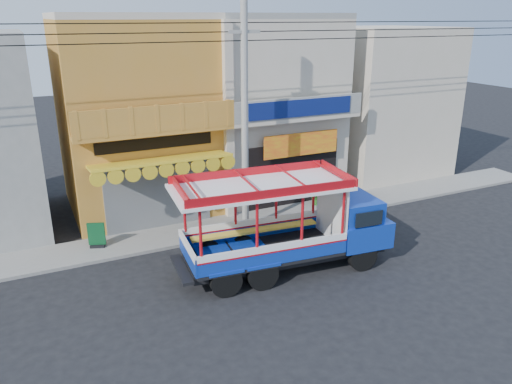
% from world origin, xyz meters
% --- Properties ---
extents(ground, '(90.00, 90.00, 0.00)m').
position_xyz_m(ground, '(0.00, 0.00, 0.00)').
color(ground, black).
rests_on(ground, ground).
extents(sidewalk, '(30.00, 2.00, 0.12)m').
position_xyz_m(sidewalk, '(0.00, 4.00, 0.06)').
color(sidewalk, slate).
rests_on(sidewalk, ground).
extents(shophouse_left, '(6.00, 7.50, 8.24)m').
position_xyz_m(shophouse_left, '(-4.00, 7.96, 4.11)').
color(shophouse_left, '#B97D29').
rests_on(shophouse_left, ground).
extents(shophouse_right, '(6.00, 6.75, 8.24)m').
position_xyz_m(shophouse_right, '(2.00, 7.96, 4.11)').
color(shophouse_right, '#C1B69E').
rests_on(shophouse_right, ground).
extents(party_pilaster, '(0.35, 0.30, 8.00)m').
position_xyz_m(party_pilaster, '(-1.00, 4.85, 4.00)').
color(party_pilaster, '#C1B69E').
rests_on(party_pilaster, ground).
extents(filler_building_right, '(6.00, 6.00, 7.60)m').
position_xyz_m(filler_building_right, '(9.00, 8.00, 3.80)').
color(filler_building_right, '#C1B69E').
rests_on(filler_building_right, ground).
extents(utility_pole, '(28.00, 0.26, 9.00)m').
position_xyz_m(utility_pole, '(-0.85, 3.30, 5.03)').
color(utility_pole, gray).
rests_on(utility_pole, ground).
extents(songthaew_truck, '(7.37, 2.95, 3.36)m').
position_xyz_m(songthaew_truck, '(-0.59, -0.20, 1.62)').
color(songthaew_truck, black).
rests_on(songthaew_truck, ground).
extents(green_sign, '(0.60, 0.44, 0.94)m').
position_xyz_m(green_sign, '(-6.59, 4.11, 0.52)').
color(green_sign, black).
rests_on(green_sign, sidewalk).
extents(potted_plant_a, '(0.97, 0.92, 0.85)m').
position_xyz_m(potted_plant_a, '(3.03, 4.42, 0.54)').
color(potted_plant_a, '#205D1A').
rests_on(potted_plant_a, sidewalk).
extents(potted_plant_b, '(0.78, 0.80, 1.14)m').
position_xyz_m(potted_plant_b, '(4.09, 4.06, 0.69)').
color(potted_plant_b, '#205D1A').
rests_on(potted_plant_b, sidewalk).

